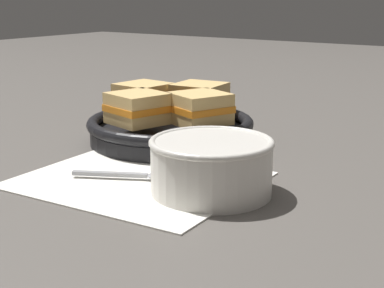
# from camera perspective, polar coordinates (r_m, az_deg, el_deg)

# --- Properties ---
(ground_plane) EXTENTS (4.00, 4.00, 0.00)m
(ground_plane) POSITION_cam_1_polar(r_m,az_deg,el_deg) (0.77, -1.18, -3.11)
(ground_plane) COLOR #56514C
(napkin) EXTENTS (0.29, 0.25, 0.00)m
(napkin) POSITION_cam_1_polar(r_m,az_deg,el_deg) (0.75, -5.24, -3.40)
(napkin) COLOR white
(napkin) RESTS_ON ground_plane
(soup_bowl) EXTENTS (0.15, 0.15, 0.07)m
(soup_bowl) POSITION_cam_1_polar(r_m,az_deg,el_deg) (0.69, 1.89, -1.84)
(soup_bowl) COLOR silver
(soup_bowl) RESTS_ON ground_plane
(spoon) EXTENTS (0.14, 0.08, 0.01)m
(spoon) POSITION_cam_1_polar(r_m,az_deg,el_deg) (0.74, -4.09, -3.09)
(spoon) COLOR #9E9EA3
(spoon) RESTS_ON napkin
(skillet) EXTENTS (0.34, 0.27, 0.04)m
(skillet) POSITION_cam_1_polar(r_m,az_deg,el_deg) (0.93, -2.15, 1.43)
(skillet) COLOR black
(skillet) RESTS_ON ground_plane
(sandwich_near_left) EXTENTS (0.09, 0.09, 0.05)m
(sandwich_near_left) POSITION_cam_1_polar(r_m,az_deg,el_deg) (0.88, -5.28, 3.48)
(sandwich_near_left) COLOR #DBB26B
(sandwich_near_left) RESTS_ON skillet
(sandwich_near_right) EXTENTS (0.10, 0.10, 0.05)m
(sandwich_near_right) POSITION_cam_1_polar(r_m,az_deg,el_deg) (0.87, 0.74, 3.48)
(sandwich_near_right) COLOR #DBB26B
(sandwich_near_right) RESTS_ON skillet
(sandwich_far_left) EXTENTS (0.08, 0.08, 0.05)m
(sandwich_far_left) POSITION_cam_1_polar(r_m,az_deg,el_deg) (0.96, 0.74, 4.54)
(sandwich_far_left) COLOR #DBB26B
(sandwich_far_left) RESTS_ON skillet
(sandwich_far_right) EXTENTS (0.08, 0.09, 0.05)m
(sandwich_far_right) POSITION_cam_1_polar(r_m,az_deg,el_deg) (0.97, -4.73, 4.54)
(sandwich_far_right) COLOR #DBB26B
(sandwich_far_right) RESTS_ON skillet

